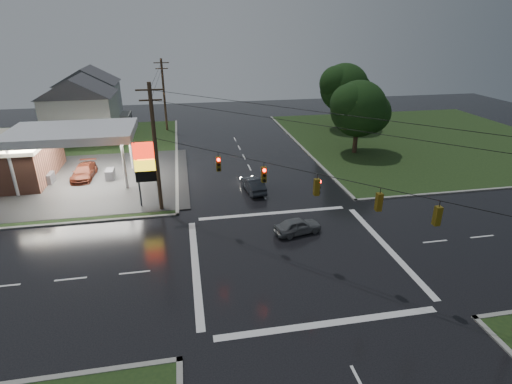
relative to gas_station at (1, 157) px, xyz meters
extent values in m
plane|color=black|center=(25.68, -19.70, -2.55)|extent=(120.00, 120.00, 0.00)
cube|color=black|center=(-0.32, 6.30, -2.51)|extent=(36.00, 36.00, 0.08)
cube|color=black|center=(51.68, 6.30, -2.51)|extent=(36.00, 36.00, 0.08)
cube|color=#2D2D2D|center=(5.68, -1.70, -2.46)|extent=(26.00, 18.00, 0.02)
cylinder|color=silver|center=(2.68, -4.70, -0.05)|extent=(0.30, 0.30, 5.00)
cylinder|color=silver|center=(12.68, -4.70, -0.05)|extent=(0.30, 0.30, 5.00)
cylinder|color=silver|center=(2.68, 1.30, -0.05)|extent=(0.30, 0.30, 5.00)
cylinder|color=silver|center=(12.68, 1.30, -0.05)|extent=(0.30, 0.30, 5.00)
cube|color=silver|center=(7.68, -1.70, 2.65)|extent=(12.00, 8.00, 0.80)
cube|color=white|center=(7.68, -1.70, 2.23)|extent=(11.40, 7.40, 0.04)
cube|color=#59595E|center=(4.68, -1.70, -2.00)|extent=(0.80, 1.60, 1.10)
cube|color=#59595E|center=(10.68, -1.70, -2.00)|extent=(0.80, 1.60, 1.10)
cylinder|color=#59595E|center=(14.38, -9.20, 0.45)|extent=(0.16, 0.16, 6.00)
cylinder|color=#59595E|center=(15.98, -9.20, 0.45)|extent=(0.16, 0.16, 6.00)
cube|color=red|center=(15.18, -9.20, 2.65)|extent=(2.00, 0.35, 1.40)
cube|color=yellow|center=(15.18, -9.20, 1.35)|extent=(2.00, 0.35, 1.00)
cube|color=black|center=(15.18, -9.20, 0.35)|extent=(2.00, 0.35, 1.00)
cylinder|color=#382619|center=(16.18, -10.20, 2.95)|extent=(0.32, 0.32, 11.00)
cube|color=#382619|center=(16.18, -10.20, 7.85)|extent=(2.20, 0.12, 0.12)
cube|color=#382619|center=(16.18, -10.20, 7.05)|extent=(1.80, 0.12, 0.12)
cylinder|color=#382619|center=(16.18, 18.30, 2.70)|extent=(0.32, 0.32, 10.50)
cube|color=#382619|center=(16.18, 18.30, 7.35)|extent=(2.20, 0.12, 0.12)
cube|color=#382619|center=(16.18, 18.30, 6.55)|extent=(1.80, 0.12, 0.12)
cube|color=#59470C|center=(20.93, -14.95, 3.05)|extent=(0.34, 0.34, 1.10)
cylinder|color=#FF0C07|center=(20.93, -15.15, 3.43)|extent=(0.22, 0.08, 0.22)
cube|color=#59470C|center=(23.78, -17.80, 3.05)|extent=(0.34, 0.34, 1.10)
cylinder|color=#FF0C07|center=(23.78, -18.00, 3.43)|extent=(0.22, 0.08, 0.22)
cube|color=#59470C|center=(26.63, -20.65, 3.05)|extent=(0.34, 0.34, 1.10)
cylinder|color=#FF0C07|center=(26.83, -20.65, 3.43)|extent=(0.08, 0.22, 0.22)
cube|color=#59470C|center=(29.48, -23.50, 3.05)|extent=(0.34, 0.34, 1.10)
cylinder|color=#FF0C07|center=(29.48, -23.30, 3.43)|extent=(0.22, 0.08, 0.22)
cube|color=#59470C|center=(31.76, -25.78, 3.05)|extent=(0.34, 0.34, 1.10)
cylinder|color=#FF0C07|center=(31.76, -25.58, 3.43)|extent=(0.22, 0.08, 0.22)
cube|color=silver|center=(4.68, 16.30, 0.45)|extent=(9.00, 8.00, 6.00)
cube|color=gray|center=(9.98, 16.30, -2.15)|extent=(1.60, 4.80, 0.80)
cube|color=silver|center=(3.68, 28.30, 0.45)|extent=(9.00, 8.00, 6.00)
cube|color=gray|center=(8.98, 28.30, -2.15)|extent=(1.60, 4.80, 0.80)
cylinder|color=black|center=(39.68, 2.30, -0.03)|extent=(0.56, 0.56, 5.04)
sphere|color=black|center=(39.68, 2.30, 3.03)|extent=(6.80, 6.80, 6.80)
sphere|color=black|center=(41.38, 2.60, 2.40)|extent=(5.10, 5.10, 5.10)
sphere|color=black|center=(38.32, 1.90, 3.75)|extent=(4.76, 4.76, 4.76)
cylinder|color=black|center=(42.68, 14.30, 0.25)|extent=(0.56, 0.56, 5.60)
sphere|color=black|center=(42.68, 14.30, 3.65)|extent=(7.20, 7.20, 7.20)
sphere|color=black|center=(44.48, 14.60, 2.95)|extent=(5.40, 5.40, 5.40)
sphere|color=black|center=(41.24, 13.90, 4.45)|extent=(5.04, 5.04, 5.04)
imported|color=#202328|center=(24.88, -7.57, -1.85)|extent=(1.99, 4.39, 1.40)
imported|color=slate|center=(26.79, -16.50, -1.91)|extent=(3.97, 2.26, 1.27)
imported|color=#4D1D11|center=(7.92, -0.79, -1.82)|extent=(2.18, 5.04, 1.45)
camera|label=1|loc=(18.49, -43.01, 12.75)|focal=28.00mm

